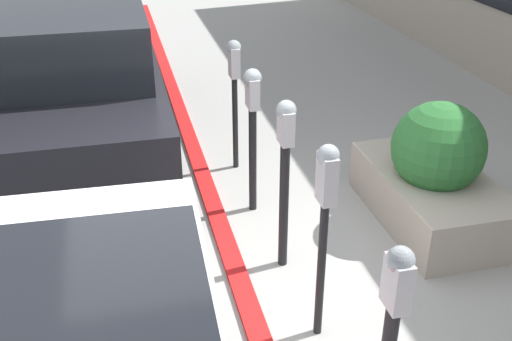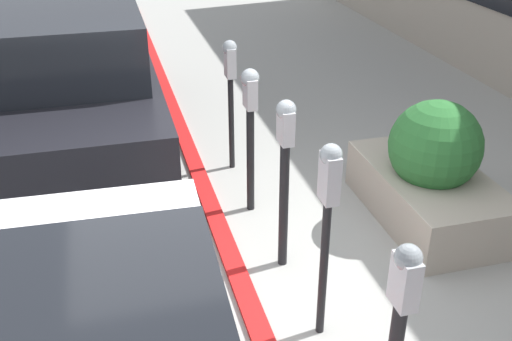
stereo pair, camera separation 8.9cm
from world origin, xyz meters
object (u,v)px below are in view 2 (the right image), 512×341
at_px(parking_meter_middle, 285,160).
at_px(parking_meter_second, 328,204).
at_px(parking_meter_nearest, 398,329).
at_px(parked_car_middle, 66,77).
at_px(parking_meter_farthest, 230,78).
at_px(planter_box, 431,174).
at_px(parking_meter_fourth, 250,114).

bearing_deg(parking_meter_middle, parking_meter_second, -178.69).
distance_m(parking_meter_nearest, parking_meter_second, 0.98).
bearing_deg(parked_car_middle, parking_meter_nearest, -159.83).
distance_m(parking_meter_second, parked_car_middle, 3.89).
bearing_deg(parking_meter_farthest, parked_car_middle, 58.60).
bearing_deg(planter_box, parking_meter_second, 128.27).
xyz_separation_m(parking_meter_nearest, planter_box, (2.11, -1.44, -0.44)).
distance_m(parking_meter_nearest, planter_box, 2.59).
bearing_deg(parking_meter_nearest, parking_meter_middle, 0.66).
relative_size(parking_meter_middle, parking_meter_fourth, 1.04).
distance_m(parking_meter_farthest, planter_box, 2.12).
height_order(parking_meter_fourth, parking_meter_farthest, parking_meter_farthest).
xyz_separation_m(parking_meter_nearest, parking_meter_middle, (1.78, 0.02, 0.06)).
height_order(parking_meter_second, parking_meter_middle, parking_meter_second).
distance_m(parking_meter_second, planter_box, 1.93).
distance_m(parking_meter_nearest, parking_meter_farthest, 3.53).
bearing_deg(parking_meter_nearest, parked_car_middle, 19.83).
xyz_separation_m(parking_meter_second, parking_meter_middle, (0.81, 0.02, -0.09)).
relative_size(parking_meter_nearest, parking_meter_fourth, 1.01).
distance_m(planter_box, parked_car_middle, 3.91).
bearing_deg(planter_box, parking_meter_nearest, 145.59).
distance_m(parking_meter_middle, parking_meter_farthest, 1.75).
relative_size(parking_meter_nearest, parking_meter_second, 0.96).
xyz_separation_m(parking_meter_fourth, planter_box, (-0.56, -1.50, -0.50)).
bearing_deg(parking_meter_second, planter_box, -51.73).
relative_size(parking_meter_nearest, parking_meter_middle, 0.98).
distance_m(parking_meter_nearest, parking_meter_fourth, 2.66).
xyz_separation_m(parking_meter_farthest, planter_box, (-1.42, -1.47, -0.54)).
bearing_deg(parking_meter_middle, parked_car_middle, 30.50).
bearing_deg(parking_meter_second, parking_meter_nearest, -179.88).
relative_size(parking_meter_middle, parking_meter_farthest, 1.03).
relative_size(parking_meter_second, parking_meter_middle, 1.02).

